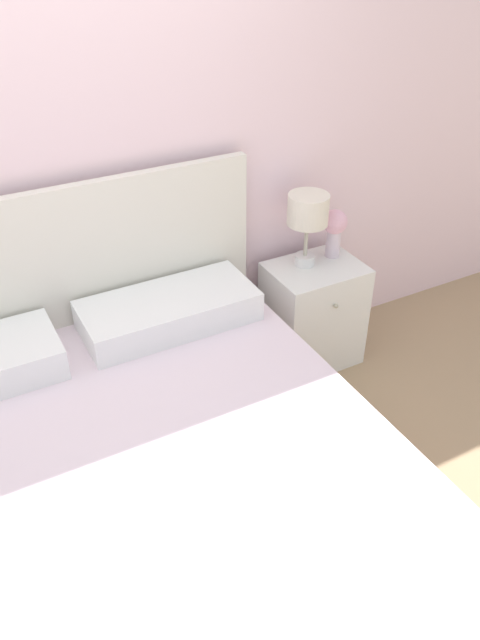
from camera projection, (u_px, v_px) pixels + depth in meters
ground_plane at (76, 409)px, 3.19m from camera, size 12.00×12.00×0.00m
wall_back at (22, 159)px, 2.50m from camera, size 8.00×0.06×2.60m
bed at (137, 507)px, 2.32m from camera, size 1.93×2.09×1.19m
nightstand at (313, 314)px, 3.38m from camera, size 0.48×0.39×0.59m
table_lamp at (308, 214)px, 3.08m from camera, size 0.21×0.21×0.38m
flower_vase at (335, 228)px, 3.22m from camera, size 0.13×0.13×0.26m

